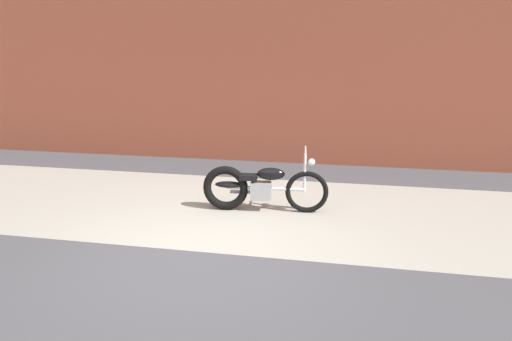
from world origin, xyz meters
TOP-DOWN VIEW (x-y plane):
  - ground_plane at (0.00, 0.00)m, footprint 80.00×80.00m
  - sidewalk_slab at (0.00, 1.75)m, footprint 36.00×3.50m
  - brick_building_wall at (0.00, 5.20)m, footprint 36.00×0.50m
  - motorcycle_black at (0.40, 1.66)m, footprint 2.01×0.58m

SIDE VIEW (x-z plane):
  - ground_plane at x=0.00m, z-range 0.00..0.00m
  - sidewalk_slab at x=0.00m, z-range 0.00..0.01m
  - motorcycle_black at x=0.40m, z-range -0.12..0.91m
  - brick_building_wall at x=0.00m, z-range 0.00..4.65m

